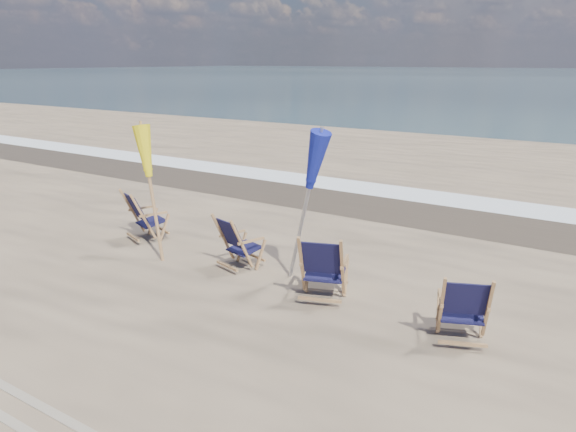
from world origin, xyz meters
name	(u,v)px	position (x,y,z in m)	size (l,w,h in m)	color
surf_foam	(424,196)	(0.00, 8.30, 0.00)	(200.00, 1.40, 0.01)	silver
wet_sand_strip	(400,209)	(0.00, 6.80, 0.00)	(200.00, 2.60, 0.00)	#42362A
beach_chair_0	(143,219)	(-2.87, 1.82, 0.49)	(0.62, 0.70, 0.97)	#121133
beach_chair_1	(242,247)	(-0.49, 1.64, 0.46)	(0.59, 0.66, 0.92)	#121133
beach_chair_2	(342,271)	(1.35, 1.49, 0.50)	(0.64, 0.72, 1.01)	#121133
beach_chair_3	(488,312)	(3.32, 1.35, 0.46)	(0.59, 0.66, 0.92)	#121133
umbrella_yellow	(150,158)	(-2.21, 1.46, 1.71)	(0.30, 0.30, 2.24)	#9B7045
umbrella_blue	(304,162)	(0.48, 1.88, 1.86)	(0.30, 0.30, 2.40)	#A5A5AD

